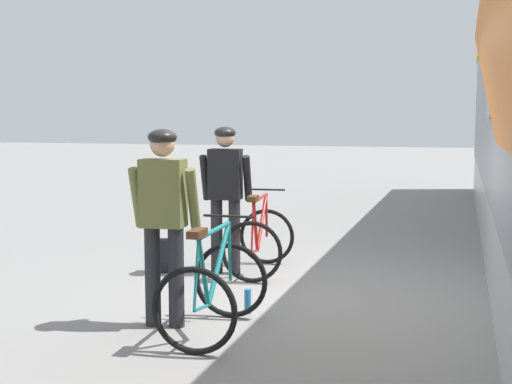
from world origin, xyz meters
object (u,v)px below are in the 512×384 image
Objects in this scene: bicycle_far_teal at (214,289)px; backpack_on_platform at (166,256)px; water_bottle_near_the_bikes at (248,301)px; cyclist_near_in_dark at (225,186)px; cyclist_far_in_olive at (164,209)px; bicycle_near_red at (260,240)px.

bicycle_far_teal reaches higher than backpack_on_platform.
backpack_on_platform is 1.68× the size of water_bottle_near_the_bikes.
cyclist_near_in_dark is 2.10m from cyclist_far_in_olive.
bicycle_far_teal is 0.75m from water_bottle_near_the_bikes.
bicycle_far_teal is 2.49m from backpack_on_platform.
cyclist_near_in_dark is 1.54× the size of bicycle_near_red.
cyclist_near_in_dark is 1.00× the size of cyclist_far_in_olive.
cyclist_far_in_olive is 4.40× the size of backpack_on_platform.
water_bottle_near_the_bikes is at bearing -76.70° from bicycle_near_red.
cyclist_far_in_olive reaches higher than bicycle_near_red.
backpack_on_platform reaches higher than water_bottle_near_the_bikes.
bicycle_near_red is 1.15m from backpack_on_platform.
bicycle_far_teal is 4.66× the size of water_bottle_near_the_bikes.
cyclist_near_in_dark is 1.12m from backpack_on_platform.
cyclist_far_in_olive is 0.83m from bicycle_far_teal.
bicycle_near_red is 1.72m from water_bottle_near_the_bikes.
cyclist_far_in_olive is at bearing 168.03° from bicycle_far_teal.
water_bottle_near_the_bikes is (0.08, 0.69, -0.28)m from bicycle_far_teal.
cyclist_far_in_olive reaches higher than bicycle_far_teal.
water_bottle_near_the_bikes is (0.39, -1.66, -0.28)m from bicycle_near_red.
cyclist_near_in_dark reaches higher than backpack_on_platform.
bicycle_near_red is at bearing 19.84° from cyclist_near_in_dark.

